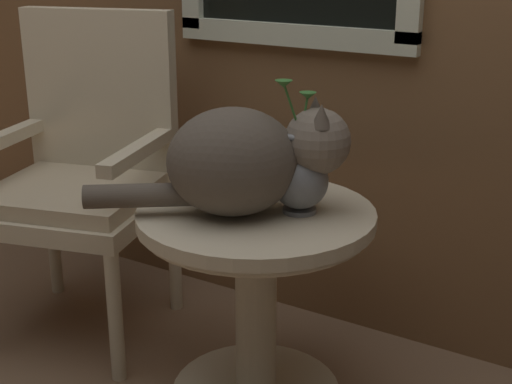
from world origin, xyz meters
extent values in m
cube|color=beige|center=(-0.06, 0.76, 0.97)|extent=(0.84, 0.03, 0.07)
cylinder|color=beige|center=(0.12, 0.24, 0.29)|extent=(0.11, 0.11, 0.51)
cylinder|color=beige|center=(0.12, 0.24, 0.56)|extent=(0.64, 0.64, 0.03)
torus|color=beige|center=(0.12, 0.24, 0.53)|extent=(0.61, 0.61, 0.02)
cylinder|color=beige|center=(-0.28, 0.10, 0.21)|extent=(0.04, 0.04, 0.41)
cylinder|color=beige|center=(-0.87, 0.42, 0.21)|extent=(0.04, 0.04, 0.41)
cylinder|color=beige|center=(-0.40, 0.55, 0.21)|extent=(0.04, 0.04, 0.41)
cube|color=beige|center=(-0.57, 0.26, 0.44)|extent=(0.64, 0.63, 0.06)
cube|color=#BBA98B|center=(-0.57, 0.26, 0.50)|extent=(0.59, 0.58, 0.05)
cube|color=beige|center=(-0.63, 0.48, 0.76)|extent=(0.52, 0.20, 0.57)
cube|color=beige|center=(-0.80, 0.20, 0.65)|extent=(0.18, 0.47, 0.04)
cube|color=beige|center=(-0.34, 0.33, 0.65)|extent=(0.18, 0.47, 0.04)
ellipsoid|color=brown|center=(0.09, 0.19, 0.72)|extent=(0.44, 0.43, 0.28)
sphere|color=#76695D|center=(0.26, 0.32, 0.77)|extent=(0.17, 0.17, 0.17)
cone|color=brown|center=(0.29, 0.28, 0.85)|extent=(0.06, 0.06, 0.06)
cone|color=brown|center=(0.23, 0.36, 0.85)|extent=(0.06, 0.06, 0.06)
cylinder|color=brown|center=(-0.10, 0.05, 0.63)|extent=(0.28, 0.23, 0.06)
cylinder|color=slate|center=(0.23, 0.29, 0.58)|extent=(0.09, 0.09, 0.01)
ellipsoid|color=slate|center=(0.23, 0.29, 0.66)|extent=(0.15, 0.15, 0.15)
cylinder|color=slate|center=(0.23, 0.29, 0.75)|extent=(0.08, 0.08, 0.07)
torus|color=slate|center=(0.23, 0.29, 0.79)|extent=(0.10, 0.10, 0.02)
cylinder|color=#387533|center=(0.22, 0.26, 0.86)|extent=(0.03, 0.06, 0.14)
cone|color=#387533|center=(0.21, 0.23, 0.92)|extent=(0.04, 0.04, 0.02)
cylinder|color=#387533|center=(0.23, 0.30, 0.84)|extent=(0.01, 0.04, 0.10)
cone|color=#387533|center=(0.23, 0.32, 0.88)|extent=(0.04, 0.04, 0.02)
camera|label=1|loc=(1.08, -1.30, 1.26)|focal=51.23mm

